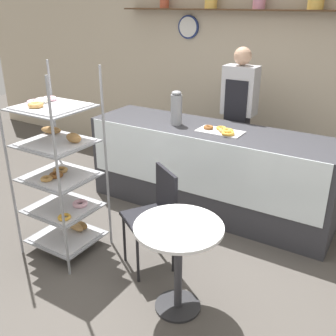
{
  "coord_description": "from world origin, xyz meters",
  "views": [
    {
      "loc": [
        1.69,
        -2.27,
        2.17
      ],
      "look_at": [
        0.0,
        0.46,
        0.8
      ],
      "focal_mm": 42.0,
      "sensor_mm": 36.0,
      "label": 1
    }
  ],
  "objects_px": {
    "coffee_carafe": "(176,108)",
    "donut_tray_counter": "(222,131)",
    "pastry_rack": "(60,173)",
    "cafe_chair": "(157,208)",
    "cafe_table": "(178,248)",
    "person_worker": "(238,116)"
  },
  "relations": [
    {
      "from": "person_worker",
      "to": "cafe_table",
      "type": "bearing_deg",
      "value": -78.2
    },
    {
      "from": "person_worker",
      "to": "pastry_rack",
      "type": "bearing_deg",
      "value": -113.36
    },
    {
      "from": "person_worker",
      "to": "donut_tray_counter",
      "type": "xyz_separation_m",
      "value": [
        0.09,
        -0.66,
        0.02
      ]
    },
    {
      "from": "cafe_chair",
      "to": "donut_tray_counter",
      "type": "height_order",
      "value": "donut_tray_counter"
    },
    {
      "from": "pastry_rack",
      "to": "cafe_table",
      "type": "bearing_deg",
      "value": -6.24
    },
    {
      "from": "coffee_carafe",
      "to": "donut_tray_counter",
      "type": "bearing_deg",
      "value": -0.93
    },
    {
      "from": "cafe_chair",
      "to": "coffee_carafe",
      "type": "height_order",
      "value": "coffee_carafe"
    },
    {
      "from": "person_worker",
      "to": "cafe_table",
      "type": "xyz_separation_m",
      "value": [
        0.44,
        -2.12,
        -0.41
      ]
    },
    {
      "from": "cafe_table",
      "to": "coffee_carafe",
      "type": "height_order",
      "value": "coffee_carafe"
    },
    {
      "from": "donut_tray_counter",
      "to": "coffee_carafe",
      "type": "bearing_deg",
      "value": 179.07
    },
    {
      "from": "cafe_chair",
      "to": "coffee_carafe",
      "type": "xyz_separation_m",
      "value": [
        -0.46,
        1.09,
        0.57
      ]
    },
    {
      "from": "pastry_rack",
      "to": "coffee_carafe",
      "type": "relative_size",
      "value": 4.64
    },
    {
      "from": "cafe_chair",
      "to": "donut_tray_counter",
      "type": "distance_m",
      "value": 1.16
    },
    {
      "from": "pastry_rack",
      "to": "coffee_carafe",
      "type": "height_order",
      "value": "pastry_rack"
    },
    {
      "from": "person_worker",
      "to": "donut_tray_counter",
      "type": "bearing_deg",
      "value": -82.07
    },
    {
      "from": "cafe_table",
      "to": "donut_tray_counter",
      "type": "height_order",
      "value": "donut_tray_counter"
    },
    {
      "from": "cafe_table",
      "to": "donut_tray_counter",
      "type": "relative_size",
      "value": 1.56
    },
    {
      "from": "pastry_rack",
      "to": "cafe_chair",
      "type": "distance_m",
      "value": 0.92
    },
    {
      "from": "coffee_carafe",
      "to": "donut_tray_counter",
      "type": "distance_m",
      "value": 0.56
    },
    {
      "from": "cafe_table",
      "to": "cafe_chair",
      "type": "height_order",
      "value": "cafe_chair"
    },
    {
      "from": "coffee_carafe",
      "to": "donut_tray_counter",
      "type": "height_order",
      "value": "coffee_carafe"
    },
    {
      "from": "cafe_table",
      "to": "coffee_carafe",
      "type": "relative_size",
      "value": 1.98
    }
  ]
}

